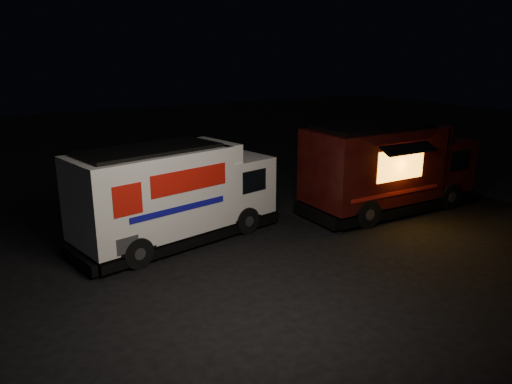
{
  "coord_description": "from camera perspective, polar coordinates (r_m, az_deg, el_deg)",
  "views": [
    {
      "loc": [
        -7.37,
        -12.1,
        5.96
      ],
      "look_at": [
        0.83,
        2.0,
        1.28
      ],
      "focal_mm": 35.0,
      "sensor_mm": 36.0,
      "label": 1
    }
  ],
  "objects": [
    {
      "name": "red_truck",
      "position": [
        19.58,
        15.08,
        2.79
      ],
      "size": [
        7.18,
        2.66,
        3.34
      ],
      "primitive_type": null,
      "rotation": [
        0.0,
        0.0,
        0.0
      ],
      "color": "#3E100B",
      "rests_on": "ground"
    },
    {
      "name": "white_truck",
      "position": [
        16.01,
        -8.96,
        -0.09
      ],
      "size": [
        7.28,
        3.77,
        3.15
      ],
      "primitive_type": null,
      "rotation": [
        0.0,
        0.0,
        0.21
      ],
      "color": "white",
      "rests_on": "ground"
    },
    {
      "name": "ground",
      "position": [
        15.37,
        1.09,
        -6.81
      ],
      "size": [
        80.0,
        80.0,
        0.0
      ],
      "primitive_type": "plane",
      "color": "black",
      "rests_on": "ground"
    }
  ]
}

